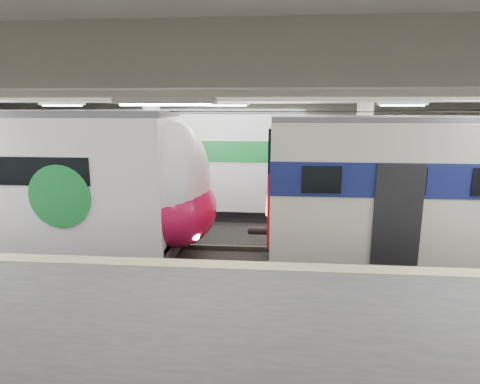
{
  "coord_description": "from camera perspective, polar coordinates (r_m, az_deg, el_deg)",
  "views": [
    {
      "loc": [
        1.71,
        -12.29,
        4.86
      ],
      "look_at": [
        0.57,
        1.0,
        2.0
      ],
      "focal_mm": 30.0,
      "sensor_mm": 36.0,
      "label": 1
    }
  ],
  "objects": [
    {
      "name": "modern_emu",
      "position": [
        15.21,
        -29.58,
        0.91
      ],
      "size": [
        14.82,
        3.06,
        4.73
      ],
      "color": "white",
      "rests_on": "ground"
    },
    {
      "name": "far_train",
      "position": [
        19.0,
        -14.25,
        4.42
      ],
      "size": [
        14.99,
        3.28,
        4.73
      ],
      "rotation": [
        0.0,
        0.0,
        -0.02
      ],
      "color": "white",
      "rests_on": "ground"
    },
    {
      "name": "station_hall",
      "position": [
        10.81,
        -4.24,
        3.47
      ],
      "size": [
        36.0,
        24.0,
        5.75
      ],
      "color": "black",
      "rests_on": "ground"
    }
  ]
}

